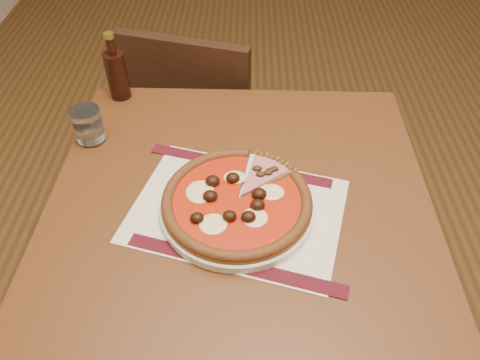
# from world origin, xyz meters

# --- Properties ---
(table) EXTENTS (0.81, 0.81, 0.75)m
(table) POSITION_xyz_m (-0.83, -0.73, 0.65)
(table) COLOR #5A3215
(table) RESTS_ON ground
(chair_far) EXTENTS (0.49, 0.49, 0.84)m
(chair_far) POSITION_xyz_m (-0.98, -0.13, 0.48)
(chair_far) COLOR black
(chair_far) RESTS_ON ground
(placemat) EXTENTS (0.48, 0.40, 0.00)m
(placemat) POSITION_xyz_m (-0.84, -0.76, 0.75)
(placemat) COLOR beige
(placemat) RESTS_ON table
(plate) EXTENTS (0.31, 0.31, 0.02)m
(plate) POSITION_xyz_m (-0.84, -0.76, 0.76)
(plate) COLOR white
(plate) RESTS_ON placemat
(pizza) EXTENTS (0.30, 0.30, 0.04)m
(pizza) POSITION_xyz_m (-0.84, -0.76, 0.78)
(pizza) COLOR #9B6A25
(pizza) RESTS_ON plate
(ham_slice) EXTENTS (0.12, 0.14, 0.02)m
(ham_slice) POSITION_xyz_m (-0.77, -0.68, 0.78)
(ham_slice) COLOR #9B6A25
(ham_slice) RESTS_ON plate
(water_glass) EXTENTS (0.07, 0.07, 0.08)m
(water_glass) POSITION_xyz_m (-1.19, -0.54, 0.79)
(water_glass) COLOR white
(water_glass) RESTS_ON table
(bottle) EXTENTS (0.05, 0.05, 0.18)m
(bottle) POSITION_xyz_m (-1.16, -0.36, 0.82)
(bottle) COLOR #34140D
(bottle) RESTS_ON table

